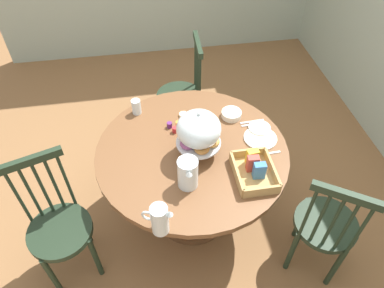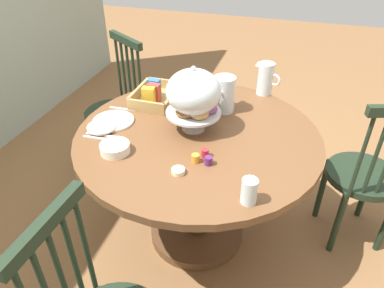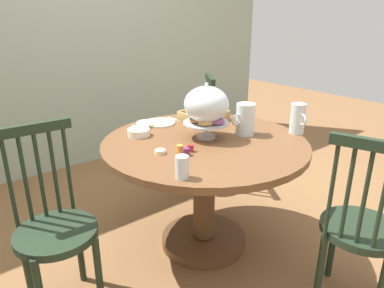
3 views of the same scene
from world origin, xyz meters
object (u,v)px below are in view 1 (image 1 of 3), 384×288
cereal_basket (254,170)px  pastry_stand_with_dome (199,131)px  china_plate_large (260,138)px  windsor_chair_facing_door (182,96)px  butter_dish (183,115)px  milk_pitcher (160,220)px  orange_juice_pitcher (188,174)px  dining_table (192,170)px  drinking_glass (136,107)px  windsor_chair_near_window (59,228)px  china_plate_small (260,128)px  windsor_chair_by_cabinet (325,227)px  cereal_bowl (231,114)px

cereal_basket → pastry_stand_with_dome: bearing=-126.4°
pastry_stand_with_dome → china_plate_large: (-0.06, 0.43, -0.19)m
windsor_chair_facing_door → butter_dish: size_ratio=16.25×
milk_pitcher → orange_juice_pitcher: bearing=145.7°
dining_table → china_plate_large: size_ratio=5.67×
butter_dish → pastry_stand_with_dome: bearing=6.6°
windsor_chair_facing_door → drinking_glass: bearing=-38.0°
windsor_chair_near_window → drinking_glass: (-0.68, 0.56, 0.34)m
dining_table → butter_dish: 0.39m
milk_pitcher → drinking_glass: size_ratio=1.76×
cereal_basket → butter_dish: 0.68m
butter_dish → drinking_glass: bearing=-105.5°
dining_table → butter_dish: butter_dish is taller
windsor_chair_near_window → orange_juice_pitcher: (0.01, 0.82, 0.38)m
windsor_chair_near_window → china_plate_small: bearing=105.3°
windsor_chair_near_window → windsor_chair_by_cabinet: bearing=81.0°
windsor_chair_near_window → cereal_basket: windsor_chair_near_window is taller
windsor_chair_facing_door → china_plate_large: windsor_chair_facing_door is taller
windsor_chair_by_cabinet → china_plate_small: size_ratio=6.50×
butter_dish → china_plate_small: bearing=65.8°
milk_pitcher → butter_dish: (-0.88, 0.25, -0.08)m
china_plate_small → butter_dish: 0.54m
china_plate_small → butter_dish: (-0.22, -0.49, -0.01)m
dining_table → drinking_glass: (-0.42, -0.33, 0.26)m
windsor_chair_near_window → china_plate_large: 1.41m
windsor_chair_facing_door → windsor_chair_by_cabinet: bearing=25.8°
china_plate_small → drinking_glass: drinking_glass is taller
china_plate_large → orange_juice_pitcher: bearing=-60.9°
windsor_chair_by_cabinet → cereal_bowl: size_ratio=6.96×
windsor_chair_near_window → cereal_basket: (-0.00, 1.22, 0.33)m
dining_table → china_plate_large: (-0.02, 0.46, 0.21)m
windsor_chair_near_window → butter_dish: (-0.60, 0.88, 0.30)m
windsor_chair_by_cabinet → cereal_bowl: bearing=-151.3°
milk_pitcher → china_plate_small: size_ratio=1.29×
pastry_stand_with_dome → milk_pitcher: (0.51, -0.29, -0.11)m
milk_pitcher → butter_dish: bearing=164.1°
orange_juice_pitcher → butter_dish: size_ratio=3.36×
windsor_chair_by_cabinet → pastry_stand_with_dome: size_ratio=2.83×
dining_table → orange_juice_pitcher: size_ratio=6.18×
dining_table → windsor_chair_near_window: bearing=-73.3°
windsor_chair_facing_door → china_plate_small: size_ratio=6.50×
china_plate_small → cereal_bowl: size_ratio=1.07×
dining_table → milk_pitcher: (0.55, -0.26, 0.29)m
cereal_basket → drinking_glass: bearing=-135.7°
windsor_chair_near_window → drinking_glass: bearing=140.9°
milk_pitcher → cereal_bowl: size_ratio=1.39×
milk_pitcher → butter_dish: milk_pitcher is taller
windsor_chair_by_cabinet → cereal_basket: size_ratio=3.09×
windsor_chair_near_window → cereal_basket: 1.26m
milk_pitcher → cereal_bowl: bearing=144.6°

